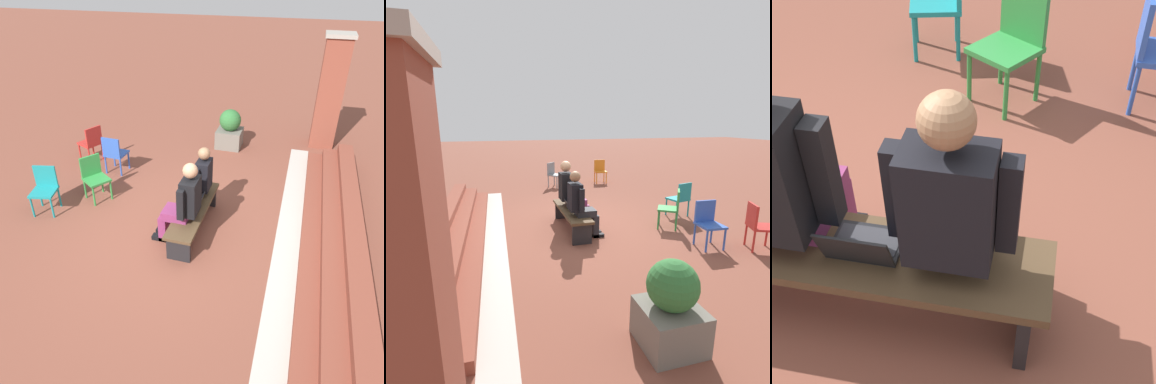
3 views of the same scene
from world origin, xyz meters
TOP-DOWN VIEW (x-y plane):
  - ground_plane at (0.00, 0.00)m, footprint 60.00×60.00m
  - concrete_strip at (-0.17, 1.75)m, footprint 7.59×0.40m
  - brick_steps at (-0.17, 2.50)m, footprint 6.79×0.90m
  - brick_pillar_left_of_steps at (-4.48, 2.22)m, footprint 0.64×0.64m
  - bench at (-0.17, 0.18)m, footprint 1.80×0.44m
  - person_student at (-0.63, 0.12)m, footprint 0.54×0.68m
  - person_adult at (0.16, 0.11)m, footprint 0.59×0.75m
  - laptop at (-0.23, 0.19)m, footprint 0.32×0.29m
  - plastic_chair_foreground at (0.01, -2.55)m, footprint 0.51×0.51m
  - plastic_chair_near_bench_right at (-0.63, -1.92)m, footprint 0.58×0.58m
  - plastic_chair_near_bench_left at (-1.64, -2.02)m, footprint 0.44×0.44m
  - plastic_chair_by_pillar at (-2.00, -2.77)m, footprint 0.55×0.55m
  - plastic_chair_mid_courtyard at (4.15, -0.27)m, footprint 0.59×0.59m
  - plastic_chair_far_right at (4.40, -2.08)m, footprint 0.47×0.47m
  - planter at (-3.69, 0.04)m, footprint 0.60×0.60m

SIDE VIEW (x-z plane):
  - ground_plane at x=0.00m, z-range 0.00..0.00m
  - concrete_strip at x=-0.17m, z-range 0.00..0.01m
  - brick_steps at x=-0.17m, z-range -0.05..0.40m
  - bench at x=-0.17m, z-range 0.13..0.58m
  - planter at x=-3.69m, z-range -0.03..0.91m
  - plastic_chair_foreground at x=0.01m, z-range 0.06..0.90m
  - plastic_chair_near_bench_right at x=-0.63m, z-range 0.06..0.90m
  - plastic_chair_near_bench_left at x=-1.64m, z-range 0.06..0.90m
  - plastic_chair_by_pillar at x=-2.00m, z-range 0.06..0.90m
  - plastic_chair_mid_courtyard at x=4.15m, z-range 0.06..0.90m
  - plastic_chair_far_right at x=4.40m, z-range 0.06..0.90m
  - laptop at x=-0.23m, z-range 0.39..0.61m
  - person_student at x=-0.63m, z-range 0.05..1.38m
  - person_adult at x=0.16m, z-range 0.04..1.47m
  - brick_pillar_left_of_steps at x=-4.48m, z-range 0.01..2.63m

